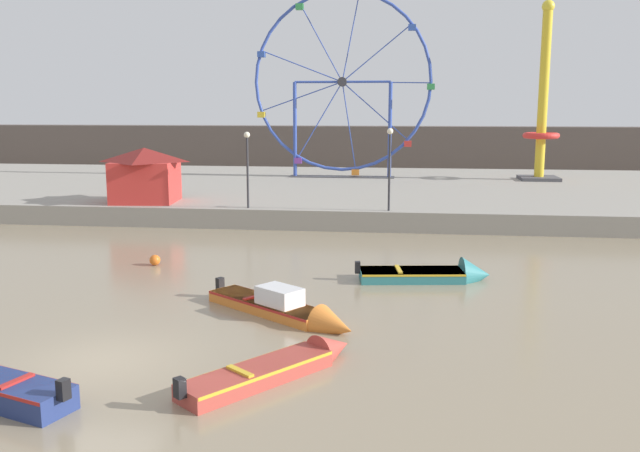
{
  "coord_description": "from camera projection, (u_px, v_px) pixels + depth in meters",
  "views": [
    {
      "loc": [
        7.59,
        -15.68,
        6.47
      ],
      "look_at": [
        4.29,
        10.88,
        1.74
      ],
      "focal_mm": 38.09,
      "sensor_mm": 36.0,
      "label": 1
    }
  ],
  "objects": [
    {
      "name": "ground_plane",
      "position": [
        102.0,
        362.0,
        17.37
      ],
      "size": [
        240.0,
        240.0,
        0.0
      ],
      "primitive_type": "plane",
      "color": "gray"
    },
    {
      "name": "quay_promenade",
      "position": [
        297.0,
        190.0,
        48.5
      ],
      "size": [
        110.0,
        25.84,
        1.08
      ],
      "primitive_type": "cube",
      "color": "gray",
      "rests_on": "ground_plane"
    },
    {
      "name": "distant_town_skyline",
      "position": [
        333.0,
        147.0,
        72.67
      ],
      "size": [
        140.0,
        3.0,
        4.4
      ],
      "primitive_type": "cube",
      "color": "#564C47",
      "rests_on": "ground_plane"
    },
    {
      "name": "motorboat_teal_painted",
      "position": [
        438.0,
        275.0,
        25.56
      ],
      "size": [
        5.16,
        2.06,
        1.37
      ],
      "rotation": [
        0.0,
        0.0,
        0.14
      ],
      "color": "teal",
      "rests_on": "ground_plane"
    },
    {
      "name": "motorboat_orange_hull",
      "position": [
        290.0,
        310.0,
        20.93
      ],
      "size": [
        5.38,
        4.38,
        1.26
      ],
      "rotation": [
        0.0,
        0.0,
        5.65
      ],
      "color": "orange",
      "rests_on": "ground_plane"
    },
    {
      "name": "motorboat_faded_red",
      "position": [
        284.0,
        364.0,
        16.64
      ],
      "size": [
        3.98,
        4.62,
        1.01
      ],
      "rotation": [
        0.0,
        0.0,
        0.89
      ],
      "color": "#B24238",
      "rests_on": "ground_plane"
    },
    {
      "name": "ferris_wheel_blue_frame",
      "position": [
        342.0,
        85.0,
        51.05
      ],
      "size": [
        13.61,
        1.2,
        13.93
      ],
      "color": "#334CA8",
      "rests_on": "quay_promenade"
    },
    {
      "name": "drop_tower_yellow_tower",
      "position": [
        542.0,
        115.0,
        49.62
      ],
      "size": [
        2.8,
        2.8,
        12.87
      ],
      "color": "gold",
      "rests_on": "quay_promenade"
    },
    {
      "name": "carnival_booth_red_striped",
      "position": [
        145.0,
        174.0,
        38.51
      ],
      "size": [
        4.04,
        3.81,
        3.1
      ],
      "rotation": [
        0.0,
        0.0,
        0.09
      ],
      "color": "red",
      "rests_on": "quay_promenade"
    },
    {
      "name": "promenade_lamp_near",
      "position": [
        390.0,
        158.0,
        35.03
      ],
      "size": [
        0.32,
        0.32,
        4.29
      ],
      "color": "#2D2D33",
      "rests_on": "quay_promenade"
    },
    {
      "name": "promenade_lamp_far",
      "position": [
        247.0,
        159.0,
        36.03
      ],
      "size": [
        0.32,
        0.32,
        4.07
      ],
      "color": "#2D2D33",
      "rests_on": "quay_promenade"
    },
    {
      "name": "mooring_buoy_orange",
      "position": [
        155.0,
        260.0,
        27.95
      ],
      "size": [
        0.44,
        0.44,
        0.44
      ],
      "primitive_type": "sphere",
      "color": "orange",
      "rests_on": "ground_plane"
    }
  ]
}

